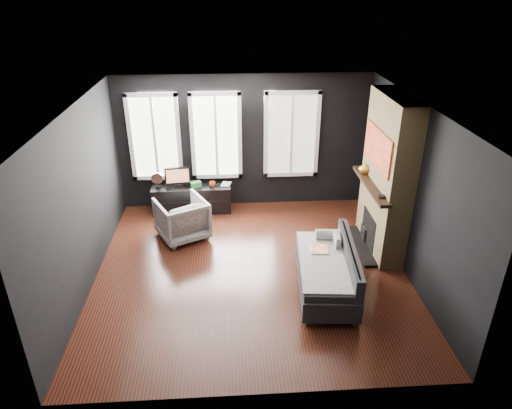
{
  "coord_description": "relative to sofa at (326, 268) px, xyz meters",
  "views": [
    {
      "loc": [
        -0.32,
        -6.22,
        4.3
      ],
      "look_at": [
        0.1,
        0.3,
        1.05
      ],
      "focal_mm": 32.0,
      "sensor_mm": 36.0,
      "label": 1
    }
  ],
  "objects": [
    {
      "name": "fireplace",
      "position": [
        1.2,
        1.18,
        0.96
      ],
      "size": [
        0.7,
        1.62,
        2.7
      ],
      "primitive_type": null,
      "color": "#93724C",
      "rests_on": "floor"
    },
    {
      "name": "armchair",
      "position": [
        -2.3,
        1.73,
        0.03
      ],
      "size": [
        1.07,
        1.05,
        0.84
      ],
      "primitive_type": "imported",
      "rotation": [
        0.0,
        0.0,
        -2.68
      ],
      "color": "silver",
      "rests_on": "floor"
    },
    {
      "name": "desk_fan",
      "position": [
        -2.84,
        2.78,
        0.32
      ],
      "size": [
        0.25,
        0.25,
        0.33
      ],
      "primitive_type": null,
      "rotation": [
        0.0,
        0.0,
        -0.07
      ],
      "color": "#A6A6A6",
      "rests_on": "media_console"
    },
    {
      "name": "storage_box",
      "position": [
        -2.09,
        2.77,
        0.21
      ],
      "size": [
        0.23,
        0.19,
        0.11
      ],
      "primitive_type": "cube",
      "rotation": [
        0.0,
        0.0,
        0.35
      ],
      "color": "#2E7E37",
      "rests_on": "media_console"
    },
    {
      "name": "mantel_vase",
      "position": [
        0.95,
        1.63,
        0.94
      ],
      "size": [
        0.24,
        0.24,
        0.2
      ],
      "primitive_type": "imported",
      "rotation": [
        0.0,
        0.0,
        0.21
      ],
      "color": "#E79840",
      "rests_on": "fireplace"
    },
    {
      "name": "ceiling",
      "position": [
        -1.1,
        0.58,
        2.31
      ],
      "size": [
        5.0,
        5.0,
        0.0
      ],
      "primitive_type": "plane",
      "color": "white",
      "rests_on": "ground"
    },
    {
      "name": "media_console",
      "position": [
        -2.19,
        2.82,
        -0.11
      ],
      "size": [
        1.59,
        0.52,
        0.54
      ],
      "primitive_type": null,
      "rotation": [
        0.0,
        0.0,
        0.02
      ],
      "color": "black",
      "rests_on": "floor"
    },
    {
      "name": "book",
      "position": [
        -1.57,
        2.86,
        0.28
      ],
      "size": [
        0.18,
        0.06,
        0.24
      ],
      "primitive_type": "imported",
      "rotation": [
        0.0,
        0.0,
        -0.24
      ],
      "color": "#BBAB97",
      "rests_on": "media_console"
    },
    {
      "name": "wall_right",
      "position": [
        1.4,
        0.58,
        0.96
      ],
      "size": [
        0.02,
        5.0,
        2.7
      ],
      "primitive_type": "cube",
      "color": "black",
      "rests_on": "ground"
    },
    {
      "name": "stripe_pillow",
      "position": [
        0.24,
        0.42,
        0.17
      ],
      "size": [
        0.09,
        0.33,
        0.32
      ],
      "primitive_type": "cube",
      "rotation": [
        0.0,
        0.0,
        -0.04
      ],
      "color": "gray",
      "rests_on": "sofa"
    },
    {
      "name": "mug",
      "position": [
        -1.76,
        2.78,
        0.22
      ],
      "size": [
        0.15,
        0.13,
        0.13
      ],
      "primitive_type": "imported",
      "rotation": [
        0.0,
        0.0,
        0.31
      ],
      "color": "#E6531A",
      "rests_on": "media_console"
    },
    {
      "name": "floor",
      "position": [
        -1.1,
        0.58,
        -0.39
      ],
      "size": [
        5.0,
        5.0,
        0.0
      ],
      "primitive_type": "plane",
      "color": "black",
      "rests_on": "ground"
    },
    {
      "name": "wall_back",
      "position": [
        -1.1,
        3.08,
        0.96
      ],
      "size": [
        5.0,
        0.02,
        2.7
      ],
      "primitive_type": "cube",
      "color": "black",
      "rests_on": "ground"
    },
    {
      "name": "wall_left",
      "position": [
        -3.6,
        0.58,
        0.96
      ],
      "size": [
        0.02,
        5.0,
        2.7
      ],
      "primitive_type": "cube",
      "color": "black",
      "rests_on": "ground"
    },
    {
      "name": "monitor",
      "position": [
        -2.44,
        2.83,
        0.39
      ],
      "size": [
        0.52,
        0.17,
        0.46
      ],
      "primitive_type": null,
      "rotation": [
        0.0,
        0.0,
        0.12
      ],
      "color": "black",
      "rests_on": "media_console"
    },
    {
      "name": "sofa",
      "position": [
        0.0,
        0.0,
        0.0
      ],
      "size": [
        1.06,
        1.87,
        0.77
      ],
      "primitive_type": null,
      "rotation": [
        0.0,
        0.0,
        -0.09
      ],
      "color": "#252528",
      "rests_on": "floor"
    },
    {
      "name": "mantel_clock",
      "position": [
        0.95,
        0.63,
        0.86
      ],
      "size": [
        0.11,
        0.11,
        0.04
      ],
      "primitive_type": "cylinder",
      "rotation": [
        0.0,
        0.0,
        0.02
      ],
      "color": "black",
      "rests_on": "fireplace"
    },
    {
      "name": "windows",
      "position": [
        -1.55,
        3.04,
        1.99
      ],
      "size": [
        4.0,
        0.16,
        1.76
      ],
      "primitive_type": null,
      "color": "white",
      "rests_on": "wall_back"
    }
  ]
}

